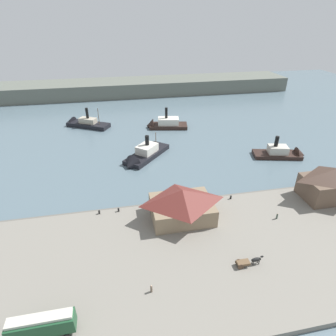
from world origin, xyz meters
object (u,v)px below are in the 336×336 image
object	(u,v)px
ferry_mid_harbor	(83,123)
ferry_approaching_west	(284,153)
ferry_shed_central_terminal	(182,203)
pedestrian_at_waters_edge	(277,216)
mooring_post_center_west	(99,212)
street_tram	(42,325)
ferry_moored_east	(143,156)
mooring_post_west	(231,197)
ferry_departing_north	(163,124)
horse_cart	(249,261)
ferry_shed_east_terminal	(334,183)
mooring_post_center_east	(119,210)
pedestrian_near_east_shed	(151,289)

from	to	relation	value
ferry_mid_harbor	ferry_approaching_west	distance (m)	81.61
ferry_shed_central_terminal	pedestrian_at_waters_edge	world-z (taller)	ferry_shed_central_terminal
pedestrian_at_waters_edge	mooring_post_center_west	world-z (taller)	pedestrian_at_waters_edge
ferry_mid_harbor	ferry_approaching_west	size ratio (longest dim) A/B	1.12
street_tram	ferry_moored_east	distance (m)	60.35
ferry_shed_central_terminal	mooring_post_center_west	size ratio (longest dim) A/B	15.87
street_tram	pedestrian_at_waters_edge	xyz separation A→B (m)	(48.29, 18.01, -1.70)
mooring_post_west	ferry_departing_north	size ratio (longest dim) A/B	0.05
mooring_post_center_west	ferry_departing_north	xyz separation A→B (m)	(25.87, 56.56, -0.20)
street_tram	mooring_post_center_west	bearing A→B (deg)	74.68
horse_cart	ferry_shed_east_terminal	bearing A→B (deg)	29.04
mooring_post_center_west	horse_cart	bearing A→B (deg)	-37.45
ferry_shed_central_terminal	ferry_moored_east	world-z (taller)	ferry_shed_central_terminal
ferry_shed_east_terminal	street_tram	distance (m)	70.57
ferry_shed_central_terminal	mooring_post_west	size ratio (longest dim) A/B	15.87
ferry_shed_central_terminal	ferry_shed_east_terminal	xyz separation A→B (m)	(39.82, 0.50, 0.50)
mooring_post_center_west	ferry_moored_east	bearing A→B (deg)	64.24
mooring_post_center_east	mooring_post_west	world-z (taller)	same
horse_cart	pedestrian_at_waters_edge	world-z (taller)	horse_cart
mooring_post_center_east	ferry_moored_east	bearing A→B (deg)	72.11
pedestrian_at_waters_edge	mooring_post_west	bearing A→B (deg)	127.73
ferry_departing_north	mooring_post_center_west	bearing A→B (deg)	-114.58
pedestrian_at_waters_edge	ferry_departing_north	xyz separation A→B (m)	(-14.76, 66.47, -0.45)
ferry_mid_harbor	ferry_approaching_west	xyz separation A→B (m)	(68.95, -43.66, -0.04)
ferry_departing_north	ferry_approaching_west	size ratio (longest dim) A/B	1.01
ferry_shed_east_terminal	mooring_post_center_east	distance (m)	54.61
ferry_shed_east_terminal	ferry_departing_north	bearing A→B (deg)	118.42
ferry_shed_east_terminal	ferry_approaching_west	distance (m)	26.13
ferry_departing_north	ferry_moored_east	distance (m)	30.60
mooring_post_west	ferry_moored_east	distance (m)	34.72
mooring_post_center_east	ferry_departing_north	xyz separation A→B (m)	(21.31, 56.53, -0.20)
pedestrian_near_east_shed	ferry_shed_central_terminal	bearing A→B (deg)	62.21
ferry_approaching_west	ferry_mid_harbor	bearing A→B (deg)	147.65
mooring_post_center_west	ferry_approaching_west	world-z (taller)	ferry_approaching_west
street_tram	pedestrian_at_waters_edge	size ratio (longest dim) A/B	6.23
ferry_shed_east_terminal	mooring_post_center_east	xyz separation A→B (m)	(-54.30, 4.43, -3.87)
horse_cart	ferry_departing_north	size ratio (longest dim) A/B	0.30
horse_cart	pedestrian_at_waters_edge	size ratio (longest dim) A/B	3.52
mooring_post_center_east	ferry_mid_harbor	xyz separation A→B (m)	(-12.23, 64.90, -0.39)
horse_cart	pedestrian_at_waters_edge	xyz separation A→B (m)	(12.57, 11.58, -0.24)
ferry_departing_north	ferry_moored_east	xyz separation A→B (m)	(-12.14, -28.09, -0.09)
horse_cart	ferry_moored_east	distance (m)	51.98
mooring_post_center_east	ferry_mid_harbor	size ratio (longest dim) A/B	0.04
horse_cart	ferry_approaching_west	xyz separation A→B (m)	(33.22, 42.76, -0.91)
ferry_mid_harbor	mooring_post_center_west	bearing A→B (deg)	-83.27
horse_cart	ferry_approaching_west	bearing A→B (deg)	52.16
ferry_shed_central_terminal	ferry_moored_east	bearing A→B (deg)	99.03
ferry_shed_east_terminal	horse_cart	size ratio (longest dim) A/B	2.88
ferry_shed_east_terminal	mooring_post_center_east	size ratio (longest dim) A/B	17.19
ferry_shed_east_terminal	ferry_departing_north	xyz separation A→B (m)	(-32.98, 60.95, -4.07)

